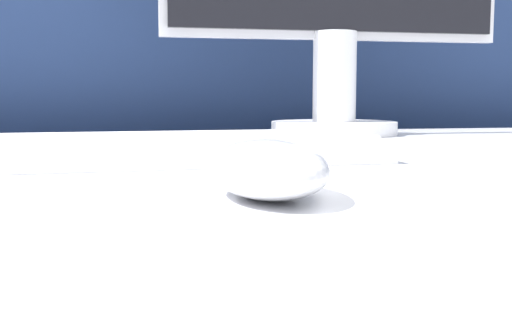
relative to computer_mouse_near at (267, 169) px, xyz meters
name	(u,v)px	position (x,y,z in m)	size (l,w,h in m)	color
partition_panel	(141,229)	(-0.07, 0.80, -0.21)	(5.00, 0.03, 1.06)	navy
computer_mouse_near	(267,169)	(0.00, 0.00, 0.00)	(0.07, 0.11, 0.03)	white
keyboard	(138,149)	(-0.07, 0.20, 0.00)	(0.43, 0.15, 0.02)	white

